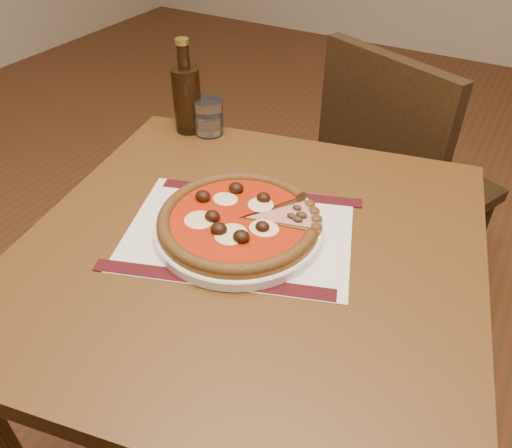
{
  "coord_description": "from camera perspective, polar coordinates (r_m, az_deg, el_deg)",
  "views": [
    {
      "loc": [
        0.8,
        -0.92,
        1.33
      ],
      "look_at": [
        0.46,
        -0.32,
        0.78
      ],
      "focal_mm": 35.0,
      "sensor_mm": 36.0,
      "label": 1
    }
  ],
  "objects": [
    {
      "name": "ham_slice",
      "position": [
        0.91,
        4.11,
        1.05
      ],
      "size": [
        0.13,
        0.11,
        0.02
      ],
      "rotation": [
        0.0,
        0.0,
        0.61
      ],
      "color": "olive",
      "rests_on": "plate"
    },
    {
      "name": "pizza",
      "position": [
        0.89,
        -2.03,
        0.56
      ],
      "size": [
        0.29,
        0.29,
        0.04
      ],
      "color": "olive",
      "rests_on": "plate"
    },
    {
      "name": "water_glass",
      "position": [
        1.22,
        -5.44,
        12.08
      ],
      "size": [
        0.07,
        0.07,
        0.08
      ],
      "primitive_type": "cylinder",
      "rotation": [
        0.0,
        0.0,
        -0.07
      ],
      "color": "white",
      "rests_on": "table"
    },
    {
      "name": "table",
      "position": [
        0.96,
        -0.6,
        -6.83
      ],
      "size": [
        0.95,
        0.95,
        0.75
      ],
      "rotation": [
        0.0,
        0.0,
        0.2
      ],
      "color": "brown",
      "rests_on": "ground"
    },
    {
      "name": "placemat",
      "position": [
        0.91,
        -1.96,
        -0.93
      ],
      "size": [
        0.48,
        0.41,
        0.0
      ],
      "primitive_type": "cube",
      "rotation": [
        0.0,
        0.0,
        0.34
      ],
      "color": "beige",
      "rests_on": "table"
    },
    {
      "name": "plate",
      "position": [
        0.9,
        -1.97,
        -0.44
      ],
      "size": [
        0.31,
        0.31,
        0.02
      ],
      "primitive_type": "cylinder",
      "color": "white",
      "rests_on": "placemat"
    },
    {
      "name": "chair_far",
      "position": [
        1.56,
        15.62,
        5.37
      ],
      "size": [
        0.56,
        0.56,
        0.9
      ],
      "rotation": [
        0.0,
        0.0,
        2.73
      ],
      "color": "black",
      "rests_on": "ground"
    },
    {
      "name": "bottle",
      "position": [
        1.22,
        -7.9,
        14.23
      ],
      "size": [
        0.07,
        0.07,
        0.22
      ],
      "color": "black",
      "rests_on": "table"
    }
  ]
}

